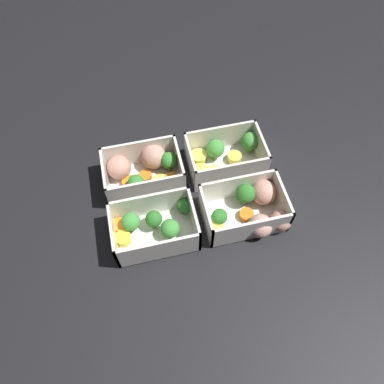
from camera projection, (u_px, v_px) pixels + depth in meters
ground_plane at (192, 198)px, 0.74m from camera, size 4.00×4.00×0.00m
container_near_left at (154, 226)px, 0.68m from camera, size 0.16×0.10×0.07m
container_near_right at (252, 210)px, 0.70m from camera, size 0.17×0.13×0.07m
container_far_left at (143, 169)px, 0.75m from camera, size 0.16×0.12×0.07m
container_far_right at (225, 156)px, 0.77m from camera, size 0.16×0.10×0.07m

